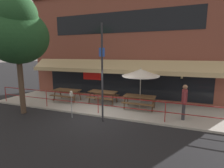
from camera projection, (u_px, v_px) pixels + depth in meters
The scene contains 12 objects.
ground_plane at pixel (96, 117), 9.15m from camera, with size 120.00×120.00×0.00m, color black.
patio_deck at pixel (110, 105), 10.98m from camera, with size 15.00×4.00×0.10m, color #ADA89E.
restaurant_building at pixel (121, 46), 12.39m from camera, with size 15.00×1.60×7.68m.
patio_railing at pixel (98, 100), 9.29m from camera, with size 13.84×0.04×0.97m.
picnic_table_left at pixel (67, 92), 11.81m from camera, with size 1.80×1.42×0.76m.
picnic_table_centre at pixel (103, 94), 11.30m from camera, with size 1.80×1.42×0.76m.
picnic_table_right at pixel (139, 99), 10.07m from camera, with size 1.80×1.42×0.76m.
patio_umbrella_right at pixel (141, 73), 9.95m from camera, with size 2.14×2.14×2.38m.
pedestrian_walking at pixel (184, 100), 8.37m from camera, with size 0.24×0.62×1.71m.
parking_meter_near at pixel (71, 96), 8.79m from camera, with size 0.15×0.16×1.42m.
street_sign_pole at pixel (102, 73), 8.12m from camera, with size 0.28×0.09×4.62m.
street_tree_curbside at pixel (17, 33), 8.92m from camera, with size 3.34×3.01×6.06m.
Camera 1 is at (3.92, -7.84, 3.25)m, focal length 28.00 mm.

